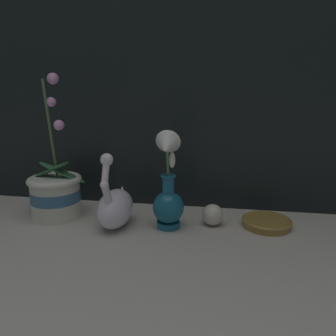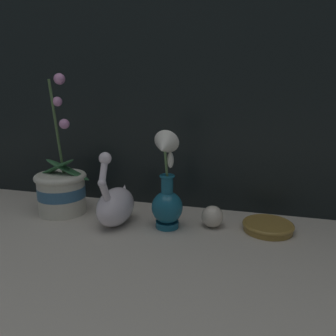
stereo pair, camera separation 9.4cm
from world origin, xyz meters
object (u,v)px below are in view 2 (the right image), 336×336
object	(u,v)px
orchid_potted_plant	(61,188)
glass_sphere	(212,217)
blue_vase	(167,194)
swan_figurine	(116,204)
amber_dish	(268,226)

from	to	relation	value
orchid_potted_plant	glass_sphere	bearing A→B (deg)	1.28
orchid_potted_plant	blue_vase	world-z (taller)	orchid_potted_plant
swan_figurine	glass_sphere	distance (m)	0.28
swan_figurine	orchid_potted_plant	bearing A→B (deg)	168.63
glass_sphere	amber_dish	size ratio (longest dim) A/B	0.44
orchid_potted_plant	amber_dish	distance (m)	0.64
blue_vase	orchid_potted_plant	bearing A→B (deg)	174.85
orchid_potted_plant	amber_dish	size ratio (longest dim) A/B	3.06
orchid_potted_plant	blue_vase	distance (m)	0.36
blue_vase	amber_dish	bearing A→B (deg)	11.47
swan_figurine	amber_dish	xyz separation A→B (m)	(0.43, 0.07, -0.05)
blue_vase	amber_dish	world-z (taller)	blue_vase
glass_sphere	amber_dish	xyz separation A→B (m)	(0.16, 0.01, -0.02)
blue_vase	amber_dish	size ratio (longest dim) A/B	1.99
orchid_potted_plant	amber_dish	bearing A→B (deg)	2.22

